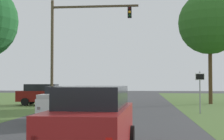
% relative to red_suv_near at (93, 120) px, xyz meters
% --- Properties ---
extents(ground_plane, '(120.00, 120.00, 0.00)m').
position_rel_red_suv_near_xyz_m(ground_plane, '(-0.92, 6.74, -1.04)').
color(ground_plane, '#424244').
extents(red_suv_near, '(2.23, 4.86, 1.97)m').
position_rel_red_suv_near_xyz_m(red_suv_near, '(0.00, 0.00, 0.00)').
color(red_suv_near, maroon).
rests_on(red_suv_near, ground_plane).
extents(pickup_truck_lead, '(2.41, 4.97, 1.87)m').
position_rel_red_suv_near_xyz_m(pickup_truck_lead, '(-2.63, 7.76, -0.06)').
color(pickup_truck_lead, silver).
rests_on(pickup_truck_lead, ground_plane).
extents(traffic_light, '(7.31, 0.40, 8.93)m').
position_rel_red_suv_near_xyz_m(traffic_light, '(-4.51, 17.77, 4.76)').
color(traffic_light, brown).
rests_on(traffic_light, ground_plane).
extents(keep_moving_sign, '(0.60, 0.09, 2.78)m').
position_rel_red_suv_near_xyz_m(keep_moving_sign, '(5.07, 13.09, 0.73)').
color(keep_moving_sign, gray).
rests_on(keep_moving_sign, ground_plane).
extents(oak_tree_right, '(5.97, 5.97, 10.69)m').
position_rel_red_suv_near_xyz_m(oak_tree_right, '(7.67, 22.95, 6.65)').
color(oak_tree_right, '#4C351E').
rests_on(oak_tree_right, ground_plane).
extents(crossing_suv_far, '(4.68, 2.24, 1.89)m').
position_rel_red_suv_near_xyz_m(crossing_suv_far, '(-7.63, 20.01, -0.06)').
color(crossing_suv_far, maroon).
rests_on(crossing_suv_far, ground_plane).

